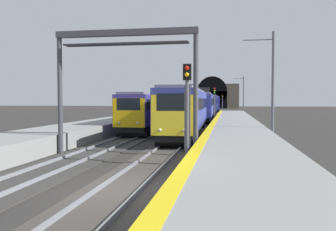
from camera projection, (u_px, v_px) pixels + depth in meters
ground_plane at (122, 191)px, 12.18m from camera, size 320.00×320.00×0.00m
platform_right at (248, 180)px, 11.43m from camera, size 112.00×4.42×1.09m
platform_right_edge_strip at (188, 162)px, 11.74m from camera, size 112.00×0.50×0.01m
track_main_line at (122, 189)px, 12.18m from camera, size 160.00×2.82×0.21m
track_adjacent_line at (11, 185)px, 12.89m from camera, size 160.00×3.19×0.21m
train_main_approaching at (208, 104)px, 63.07m from camera, size 85.26×3.28×5.00m
train_adjacent_platform at (168, 107)px, 46.14m from camera, size 37.96×2.96×4.69m
railway_signal_near at (187, 107)px, 16.32m from camera, size 0.39×0.38×4.82m
railway_signal_mid at (214, 101)px, 48.78m from camera, size 0.39×0.38×4.90m
railway_signal_far at (222, 101)px, 116.56m from camera, size 0.39×0.38×4.88m
overhead_signal_gantry at (125, 61)px, 19.76m from camera, size 0.70×8.25×7.10m
tunnel_portal at (212, 96)px, 128.27m from camera, size 2.81×19.21×11.65m
catenary_mast_near at (243, 95)px, 75.91m from camera, size 0.22×2.23×8.32m
catenary_mast_far at (272, 85)px, 26.03m from camera, size 0.22×2.31×8.22m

